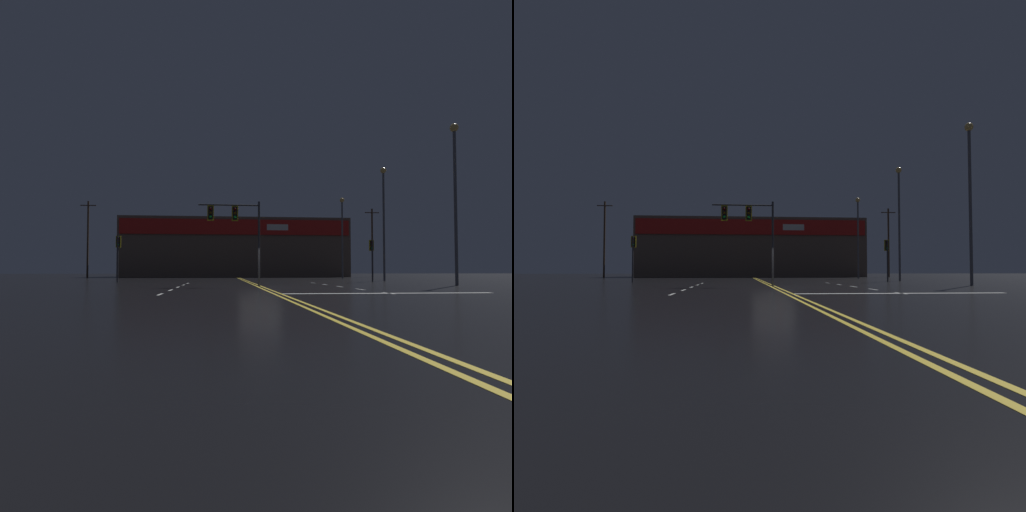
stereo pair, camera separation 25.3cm
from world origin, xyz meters
TOP-DOWN VIEW (x-y plane):
  - ground_plane at (0.00, 0.00)m, footprint 200.00×200.00m
  - road_markings at (0.96, -1.40)m, footprint 14.80×60.00m
  - traffic_signal_median at (-1.55, 1.42)m, footprint 3.99×0.36m
  - traffic_signal_corner_northeast at (11.13, 10.40)m, footprint 0.42×0.36m
  - traffic_signal_corner_northwest at (-11.07, 10.27)m, footprint 0.42×0.36m
  - streetlight_near_left at (13.30, 1.02)m, footprint 0.56×0.56m
  - streetlight_median_approach at (12.56, 23.62)m, footprint 0.56×0.56m
  - streetlight_far_left at (13.35, 12.92)m, footprint 0.56×0.56m
  - building_backdrop at (0.00, 39.71)m, footprint 34.72×10.23m
  - utility_pole_row at (-0.82, 34.30)m, footprint 44.04×0.26m

SIDE VIEW (x-z plane):
  - ground_plane at x=0.00m, z-range 0.00..0.00m
  - road_markings at x=0.96m, z-range 0.00..0.01m
  - traffic_signal_corner_northeast at x=11.13m, z-range 0.88..4.64m
  - traffic_signal_corner_northwest at x=-11.07m, z-range 0.93..4.87m
  - traffic_signal_median at x=-1.55m, z-range 1.43..6.92m
  - building_backdrop at x=0.00m, z-range 0.01..9.05m
  - utility_pole_row at x=-0.82m, z-range 0.08..10.98m
  - streetlight_median_approach at x=12.56m, z-range 1.33..11.33m
  - streetlight_near_left at x=13.30m, z-range 1.37..12.32m
  - streetlight_far_left at x=13.35m, z-range 1.38..12.40m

